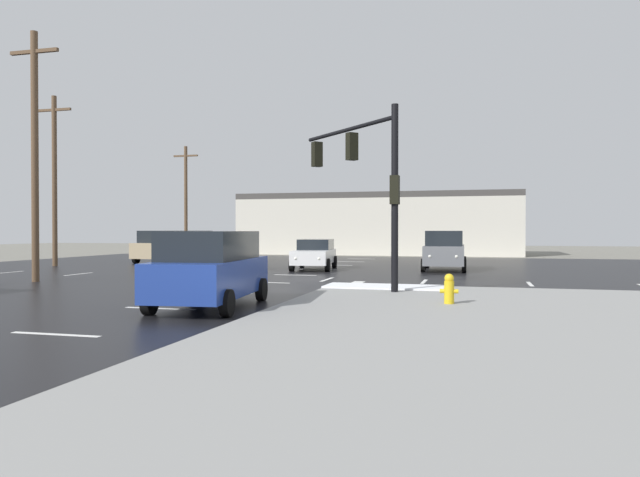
{
  "coord_description": "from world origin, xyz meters",
  "views": [
    {
      "loc": [
        8.0,
        -23.91,
        2.07
      ],
      "look_at": [
        0.42,
        4.82,
        1.66
      ],
      "focal_mm": 33.27,
      "sensor_mm": 36.0,
      "label": 1
    }
  ],
  "objects_px": {
    "utility_pole_mid": "(35,152)",
    "suv_tan": "(164,246)",
    "suv_navy": "(189,244)",
    "utility_pole_distant": "(186,198)",
    "sedan_white": "(315,254)",
    "suv_blue": "(211,267)",
    "utility_pole_far": "(55,178)",
    "traffic_signal_mast": "(367,170)",
    "suv_grey": "(445,249)",
    "sedan_silver": "(214,254)",
    "fire_hydrant": "(449,289)"
  },
  "relations": [
    {
      "from": "utility_pole_mid",
      "to": "suv_tan",
      "type": "bearing_deg",
      "value": 99.01
    },
    {
      "from": "suv_navy",
      "to": "utility_pole_mid",
      "type": "bearing_deg",
      "value": 12.38
    },
    {
      "from": "suv_navy",
      "to": "utility_pole_distant",
      "type": "height_order",
      "value": "utility_pole_distant"
    },
    {
      "from": "suv_tan",
      "to": "sedan_white",
      "type": "relative_size",
      "value": 1.04
    },
    {
      "from": "suv_blue",
      "to": "suv_navy",
      "type": "bearing_deg",
      "value": 22.44
    },
    {
      "from": "sedan_white",
      "to": "utility_pole_far",
      "type": "bearing_deg",
      "value": -93.16
    },
    {
      "from": "traffic_signal_mast",
      "to": "utility_pole_distant",
      "type": "bearing_deg",
      "value": -6.78
    },
    {
      "from": "suv_blue",
      "to": "suv_grey",
      "type": "height_order",
      "value": "same"
    },
    {
      "from": "suv_blue",
      "to": "utility_pole_far",
      "type": "bearing_deg",
      "value": 42.73
    },
    {
      "from": "sedan_white",
      "to": "suv_navy",
      "type": "bearing_deg",
      "value": -130.51
    },
    {
      "from": "suv_grey",
      "to": "utility_pole_distant",
      "type": "xyz_separation_m",
      "value": [
        -22.17,
        14.43,
        3.71
      ]
    },
    {
      "from": "suv_navy",
      "to": "suv_blue",
      "type": "relative_size",
      "value": 1.0
    },
    {
      "from": "sedan_silver",
      "to": "sedan_white",
      "type": "distance_m",
      "value": 5.22
    },
    {
      "from": "suv_blue",
      "to": "utility_pole_mid",
      "type": "distance_m",
      "value": 12.26
    },
    {
      "from": "suv_navy",
      "to": "utility_pole_far",
      "type": "xyz_separation_m",
      "value": [
        -4.19,
        -8.34,
        4.02
      ]
    },
    {
      "from": "utility_pole_distant",
      "to": "suv_grey",
      "type": "bearing_deg",
      "value": -33.05
    },
    {
      "from": "suv_blue",
      "to": "utility_pole_mid",
      "type": "xyz_separation_m",
      "value": [
        -10.18,
        5.45,
        4.12
      ]
    },
    {
      "from": "suv_tan",
      "to": "utility_pole_far",
      "type": "bearing_deg",
      "value": 139.48
    },
    {
      "from": "suv_blue",
      "to": "suv_tan",
      "type": "relative_size",
      "value": 1.03
    },
    {
      "from": "sedan_silver",
      "to": "utility_pole_mid",
      "type": "height_order",
      "value": "utility_pole_mid"
    },
    {
      "from": "suv_blue",
      "to": "utility_pole_distant",
      "type": "distance_m",
      "value": 35.49
    },
    {
      "from": "sedan_white",
      "to": "suv_tan",
      "type": "bearing_deg",
      "value": -116.29
    },
    {
      "from": "suv_blue",
      "to": "fire_hydrant",
      "type": "bearing_deg",
      "value": -82.99
    },
    {
      "from": "suv_tan",
      "to": "suv_grey",
      "type": "height_order",
      "value": "same"
    },
    {
      "from": "fire_hydrant",
      "to": "suv_tan",
      "type": "distance_m",
      "value": 25.85
    },
    {
      "from": "suv_navy",
      "to": "suv_blue",
      "type": "bearing_deg",
      "value": 33.54
    },
    {
      "from": "suv_tan",
      "to": "suv_blue",
      "type": "bearing_deg",
      "value": -147.14
    },
    {
      "from": "utility_pole_far",
      "to": "sedan_silver",
      "type": "bearing_deg",
      "value": -5.65
    },
    {
      "from": "traffic_signal_mast",
      "to": "suv_grey",
      "type": "height_order",
      "value": "traffic_signal_mast"
    },
    {
      "from": "utility_pole_mid",
      "to": "utility_pole_distant",
      "type": "relative_size",
      "value": 1.09
    },
    {
      "from": "fire_hydrant",
      "to": "suv_tan",
      "type": "relative_size",
      "value": 0.16
    },
    {
      "from": "suv_navy",
      "to": "sedan_silver",
      "type": "height_order",
      "value": "suv_navy"
    },
    {
      "from": "suv_tan",
      "to": "sedan_silver",
      "type": "relative_size",
      "value": 1.06
    },
    {
      "from": "suv_blue",
      "to": "sedan_silver",
      "type": "xyz_separation_m",
      "value": [
        -6.18,
        13.52,
        -0.24
      ]
    },
    {
      "from": "utility_pole_mid",
      "to": "sedan_white",
      "type": "bearing_deg",
      "value": 48.86
    },
    {
      "from": "suv_tan",
      "to": "suv_grey",
      "type": "xyz_separation_m",
      "value": [
        17.68,
        -2.85,
        0.0
      ]
    },
    {
      "from": "traffic_signal_mast",
      "to": "utility_pole_mid",
      "type": "xyz_separation_m",
      "value": [
        -13.47,
        0.3,
        1.12
      ]
    },
    {
      "from": "suv_grey",
      "to": "utility_pole_far",
      "type": "relative_size",
      "value": 0.5
    },
    {
      "from": "suv_navy",
      "to": "sedan_white",
      "type": "bearing_deg",
      "value": 61.41
    },
    {
      "from": "suv_blue",
      "to": "sedan_silver",
      "type": "relative_size",
      "value": 1.09
    },
    {
      "from": "traffic_signal_mast",
      "to": "suv_blue",
      "type": "height_order",
      "value": "traffic_signal_mast"
    },
    {
      "from": "fire_hydrant",
      "to": "suv_blue",
      "type": "relative_size",
      "value": 0.16
    },
    {
      "from": "suv_navy",
      "to": "fire_hydrant",
      "type": "bearing_deg",
      "value": 45.95
    },
    {
      "from": "traffic_signal_mast",
      "to": "sedan_silver",
      "type": "xyz_separation_m",
      "value": [
        -9.47,
        8.36,
        -3.24
      ]
    },
    {
      "from": "utility_pole_far",
      "to": "suv_tan",
      "type": "bearing_deg",
      "value": 49.17
    },
    {
      "from": "suv_navy",
      "to": "utility_pole_mid",
      "type": "relative_size",
      "value": 0.5
    },
    {
      "from": "suv_tan",
      "to": "traffic_signal_mast",
      "type": "bearing_deg",
      "value": -131.98
    },
    {
      "from": "fire_hydrant",
      "to": "utility_pole_distant",
      "type": "bearing_deg",
      "value": 127.93
    },
    {
      "from": "suv_navy",
      "to": "utility_pole_mid",
      "type": "distance_m",
      "value": 18.05
    },
    {
      "from": "suv_blue",
      "to": "utility_pole_distant",
      "type": "relative_size",
      "value": 0.54
    }
  ]
}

